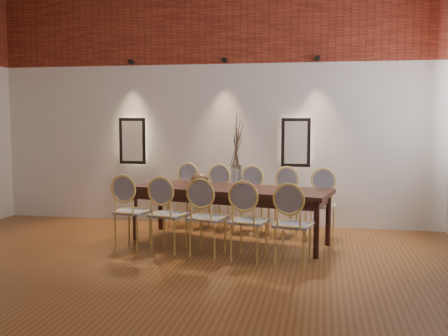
% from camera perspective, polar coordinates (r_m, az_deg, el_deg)
% --- Properties ---
extents(floor, '(7.00, 7.00, 0.02)m').
position_cam_1_polar(floor, '(5.15, -9.49, -13.82)').
color(floor, brown).
rests_on(floor, ground).
extents(wall_back, '(7.00, 0.10, 4.00)m').
position_cam_1_polar(wall_back, '(8.28, -1.17, 7.76)').
color(wall_back, silver).
rests_on(wall_back, ground).
extents(brick_band_back, '(7.00, 0.02, 1.50)m').
position_cam_1_polar(brick_band_back, '(8.35, -1.29, 16.38)').
color(brick_band_back, maroon).
rests_on(brick_band_back, ground).
extents(niche_left, '(0.36, 0.06, 0.66)m').
position_cam_1_polar(niche_left, '(8.55, -9.86, 2.92)').
color(niche_left, '#FFEAC6').
rests_on(niche_left, wall_back).
extents(niche_right, '(0.36, 0.06, 0.66)m').
position_cam_1_polar(niche_right, '(8.02, 7.83, 2.77)').
color(niche_right, '#FFEAC6').
rests_on(niche_right, wall_back).
extents(spot_fixture_left, '(0.08, 0.10, 0.08)m').
position_cam_1_polar(spot_fixture_left, '(8.56, -10.08, 11.30)').
color(spot_fixture_left, black).
rests_on(spot_fixture_left, wall_back).
extents(spot_fixture_mid, '(0.08, 0.10, 0.08)m').
position_cam_1_polar(spot_fixture_mid, '(8.15, 0.04, 11.67)').
color(spot_fixture_mid, black).
rests_on(spot_fixture_mid, wall_back).
extents(spot_fixture_right, '(0.08, 0.10, 0.08)m').
position_cam_1_polar(spot_fixture_right, '(8.02, 10.13, 11.68)').
color(spot_fixture_right, black).
rests_on(spot_fixture_right, wall_back).
extents(dining_table, '(2.80, 1.40, 0.75)m').
position_cam_1_polar(dining_table, '(7.07, 0.60, -5.13)').
color(dining_table, '#341712').
rests_on(dining_table, floor).
extents(chair_near_a, '(0.52, 0.52, 0.94)m').
position_cam_1_polar(chair_near_a, '(6.91, -9.93, -4.66)').
color(chair_near_a, '#E4CA69').
rests_on(chair_near_a, floor).
extents(chair_near_b, '(0.52, 0.52, 0.94)m').
position_cam_1_polar(chair_near_b, '(6.64, -6.02, -5.03)').
color(chair_near_b, '#E4CA69').
rests_on(chair_near_b, floor).
extents(chair_near_c, '(0.52, 0.52, 0.94)m').
position_cam_1_polar(chair_near_c, '(6.41, -1.79, -5.40)').
color(chair_near_c, '#E4CA69').
rests_on(chair_near_c, floor).
extents(chair_near_d, '(0.52, 0.52, 0.94)m').
position_cam_1_polar(chair_near_d, '(6.21, 2.74, -5.77)').
color(chair_near_d, '#E4CA69').
rests_on(chair_near_d, floor).
extents(chair_near_e, '(0.52, 0.52, 0.94)m').
position_cam_1_polar(chair_near_e, '(6.05, 7.54, -6.12)').
color(chair_near_e, '#E4CA69').
rests_on(chair_near_e, floor).
extents(chair_far_a, '(0.52, 0.52, 0.94)m').
position_cam_1_polar(chair_far_a, '(8.13, -4.53, -3.04)').
color(chair_far_a, '#E4CA69').
rests_on(chair_far_a, floor).
extents(chair_far_b, '(0.52, 0.52, 0.94)m').
position_cam_1_polar(chair_far_b, '(7.90, -1.07, -3.27)').
color(chair_far_b, '#E4CA69').
rests_on(chair_far_b, floor).
extents(chair_far_c, '(0.52, 0.52, 0.94)m').
position_cam_1_polar(chair_far_c, '(7.70, 2.59, -3.51)').
color(chair_far_c, '#E4CA69').
rests_on(chair_far_c, floor).
extents(chair_far_d, '(0.52, 0.52, 0.94)m').
position_cam_1_polar(chair_far_d, '(7.54, 6.43, -3.75)').
color(chair_far_d, '#E4CA69').
rests_on(chair_far_d, floor).
extents(chair_far_e, '(0.52, 0.52, 0.94)m').
position_cam_1_polar(chair_far_e, '(7.41, 10.42, -3.97)').
color(chair_far_e, '#E4CA69').
rests_on(chair_far_e, floor).
extents(vase, '(0.14, 0.14, 0.30)m').
position_cam_1_polar(vase, '(6.95, 1.37, -0.94)').
color(vase, silver).
rests_on(vase, dining_table).
extents(dried_branches, '(0.50, 0.50, 0.70)m').
position_cam_1_polar(dried_branches, '(6.91, 1.38, 2.77)').
color(dried_branches, '#4D392A').
rests_on(dried_branches, vase).
extents(bowl, '(0.24, 0.24, 0.18)m').
position_cam_1_polar(bowl, '(7.12, -2.68, -1.27)').
color(bowl, brown).
rests_on(bowl, dining_table).
extents(book, '(0.29, 0.23, 0.03)m').
position_cam_1_polar(book, '(7.10, 2.07, -1.89)').
color(book, '#7C2659').
rests_on(book, dining_table).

